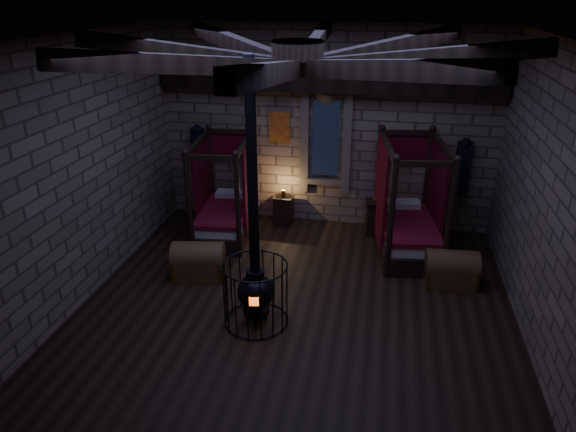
% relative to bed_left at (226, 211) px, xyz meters
% --- Properties ---
extents(room, '(7.02, 7.02, 4.29)m').
position_rel_bed_left_xyz_m(room, '(1.95, -2.35, 3.24)').
color(room, black).
rests_on(room, ground).
extents(bed_left, '(1.23, 2.05, 2.05)m').
position_rel_bed_left_xyz_m(bed_left, '(0.00, 0.00, 0.00)').
color(bed_left, black).
rests_on(bed_left, ground).
extents(bed_right, '(1.40, 2.24, 2.20)m').
position_rel_bed_left_xyz_m(bed_right, '(3.73, -0.04, 0.04)').
color(bed_right, black).
rests_on(bed_right, ground).
extents(trunk_left, '(1.00, 0.73, 0.67)m').
position_rel_bed_left_xyz_m(trunk_left, '(0.05, -1.80, -0.21)').
color(trunk_left, brown).
rests_on(trunk_left, ground).
extents(trunk_right, '(0.93, 0.63, 0.65)m').
position_rel_bed_left_xyz_m(trunk_right, '(4.49, -1.21, -0.22)').
color(trunk_right, brown).
rests_on(trunk_right, ground).
extents(nightstand_left, '(0.44, 0.42, 0.81)m').
position_rel_bed_left_xyz_m(nightstand_left, '(1.11, 0.68, -0.16)').
color(nightstand_left, black).
rests_on(nightstand_left, ground).
extents(nightstand_right, '(0.51, 0.50, 0.81)m').
position_rel_bed_left_xyz_m(nightstand_right, '(3.12, 0.60, -0.12)').
color(nightstand_right, black).
rests_on(nightstand_right, ground).
extents(stove, '(1.00, 1.00, 4.05)m').
position_rel_bed_left_xyz_m(stove, '(1.42, -2.99, 0.11)').
color(stove, black).
rests_on(stove, ground).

